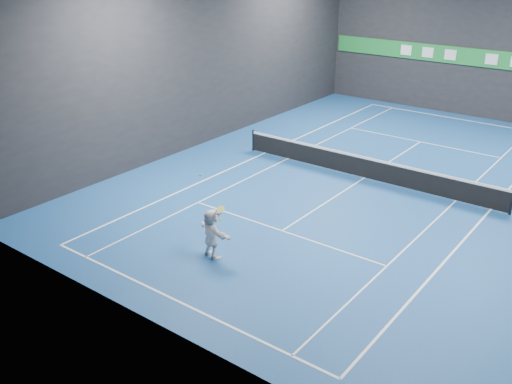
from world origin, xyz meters
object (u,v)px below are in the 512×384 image
Objects in this scene: player at (212,233)px; tennis_racket at (219,212)px; tennis_ball at (200,175)px; tennis_net at (365,167)px.

tennis_racket reaches higher than player.
player is 25.46× the size of tennis_ball.
player is 0.90m from tennis_racket.
tennis_net is at bearing 82.87° from tennis_ball.
player reaches higher than tennis_net.
tennis_ball reaches higher than player.
tennis_ball is (-0.37, -0.02, 1.97)m from player.
player is at bearing -94.91° from tennis_net.
tennis_ball reaches higher than tennis_net.
player is at bearing -171.49° from tennis_racket.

